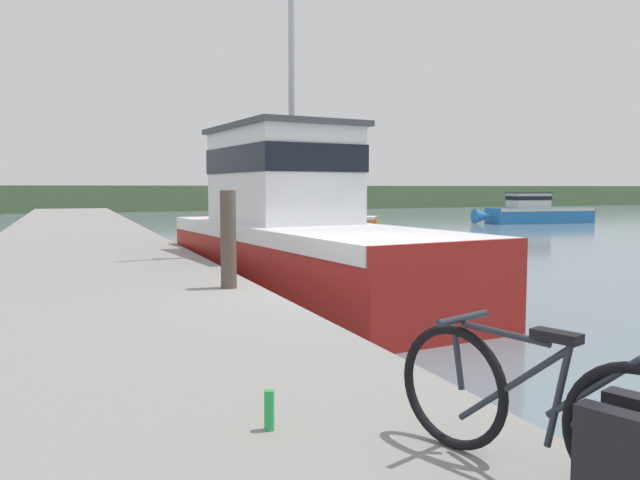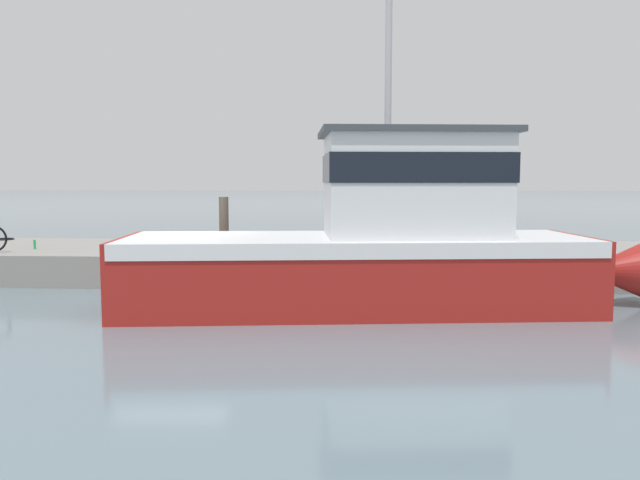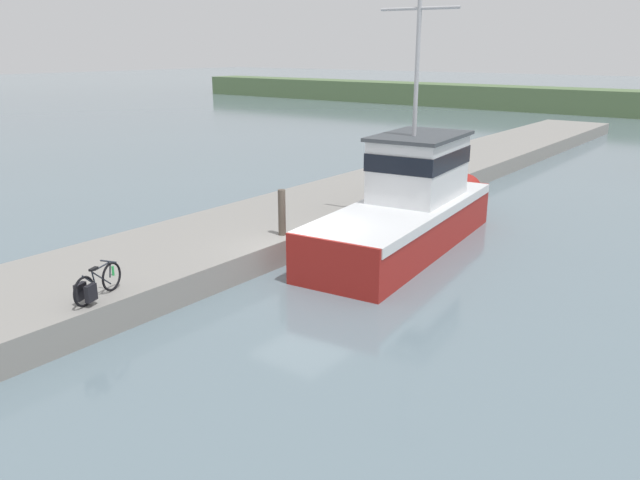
{
  "view_description": "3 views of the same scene",
  "coord_description": "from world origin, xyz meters",
  "px_view_note": "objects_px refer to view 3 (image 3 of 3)",
  "views": [
    {
      "loc": [
        -3.68,
        -8.3,
        2.31
      ],
      "look_at": [
        -0.05,
        0.65,
        1.49
      ],
      "focal_mm": 35.0,
      "sensor_mm": 36.0,
      "label": 1
    },
    {
      "loc": [
        13.88,
        4.08,
        2.66
      ],
      "look_at": [
        0.01,
        3.26,
        1.34
      ],
      "focal_mm": 35.0,
      "sensor_mm": 36.0,
      "label": 2
    },
    {
      "loc": [
        10.93,
        -13.58,
        6.44
      ],
      "look_at": [
        0.54,
        0.1,
        1.17
      ],
      "focal_mm": 35.0,
      "sensor_mm": 36.0,
      "label": 3
    }
  ],
  "objects_px": {
    "mooring_post": "(282,212)",
    "fishing_boat_main": "(411,204)",
    "bicycle_touring": "(94,286)",
    "water_bottle_on_curb": "(113,271)"
  },
  "relations": [
    {
      "from": "mooring_post",
      "to": "fishing_boat_main",
      "type": "bearing_deg",
      "value": 58.22
    },
    {
      "from": "bicycle_touring",
      "to": "water_bottle_on_curb",
      "type": "xyz_separation_m",
      "value": [
        -1.11,
        1.27,
        -0.24
      ]
    },
    {
      "from": "fishing_boat_main",
      "to": "bicycle_touring",
      "type": "relative_size",
      "value": 6.9
    },
    {
      "from": "bicycle_touring",
      "to": "mooring_post",
      "type": "relative_size",
      "value": 1.14
    },
    {
      "from": "mooring_post",
      "to": "bicycle_touring",
      "type": "bearing_deg",
      "value": -89.81
    },
    {
      "from": "fishing_boat_main",
      "to": "water_bottle_on_curb",
      "type": "xyz_separation_m",
      "value": [
        -3.5,
        -9.37,
        -0.48
      ]
    },
    {
      "from": "bicycle_touring",
      "to": "water_bottle_on_curb",
      "type": "distance_m",
      "value": 1.7
    },
    {
      "from": "fishing_boat_main",
      "to": "bicycle_touring",
      "type": "height_order",
      "value": "fishing_boat_main"
    },
    {
      "from": "fishing_boat_main",
      "to": "mooring_post",
      "type": "distance_m",
      "value": 4.58
    },
    {
      "from": "fishing_boat_main",
      "to": "water_bottle_on_curb",
      "type": "relative_size",
      "value": 45.58
    }
  ]
}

